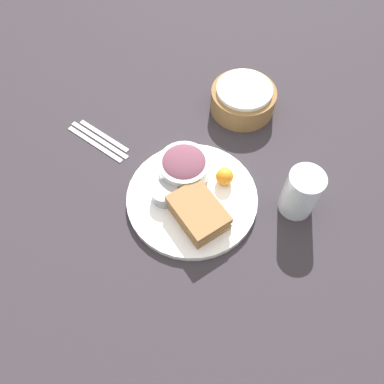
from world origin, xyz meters
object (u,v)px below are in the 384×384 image
fork (95,144)px  spoon (104,135)px  dressing_cup (165,194)px  knife (99,140)px  plate (192,198)px  drink_glass (301,193)px  sandwich (198,212)px  salad_bowl (184,166)px  bread_basket (243,99)px

fork → spoon: 0.04m
dressing_cup → spoon: 0.27m
dressing_cup → knife: 0.27m
plate → dressing_cup: size_ratio=4.97×
drink_glass → fork: drink_glass is taller
plate → fork: bearing=-164.4°
sandwich → knife: (-0.36, -0.04, -0.04)m
dressing_cup → spoon: bearing=179.8°
plate → sandwich: size_ratio=2.21×
salad_bowl → drink_glass: (0.24, 0.15, 0.01)m
plate → bread_basket: bread_basket is taller
salad_bowl → knife: salad_bowl is taller
drink_glass → spoon: drink_glass is taller
bread_basket → sandwich: bearing=-60.8°
sandwich → dressing_cup: bearing=-165.6°
dressing_cup → knife: dressing_cup is taller
plate → spoon: 0.32m
bread_basket → spoon: size_ratio=1.03×
fork → spoon: same height
fork → drink_glass: bearing=-163.8°
salad_bowl → bread_basket: size_ratio=0.70×
salad_bowl → drink_glass: bearing=31.5°
drink_glass → bread_basket: (-0.32, 0.13, -0.03)m
fork → plate: bearing=-176.7°
knife → spoon: 0.02m
knife → spoon: bearing=-90.0°
sandwich → bread_basket: bread_basket is taller
drink_glass → fork: bearing=-151.5°
sandwich → spoon: (-0.37, -0.02, -0.04)m
dressing_cup → sandwich: bearing=14.4°
sandwich → drink_glass: 0.24m
salad_bowl → knife: (-0.25, -0.10, -0.05)m
spoon → drink_glass: bearing=-167.5°
dressing_cup → spoon: (-0.27, 0.00, -0.03)m
knife → fork: bearing=90.0°
bread_basket → knife: (-0.17, -0.38, -0.04)m
plate → knife: (-0.31, -0.07, -0.01)m
sandwich → fork: bearing=-170.8°
fork → bread_basket: bearing=-125.7°
drink_glass → bread_basket: 0.34m
knife → salad_bowl: bearing=-170.8°
dressing_cup → knife: size_ratio=0.32×
sandwich → spoon: size_ratio=0.83×
fork → knife: 0.02m
bread_basket → spoon: 0.40m
sandwich → salad_bowl: 0.13m
sandwich → spoon: sandwich is taller
fork → knife: size_ratio=0.95×
knife → spoon: same height
bread_basket → knife: bearing=-114.7°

